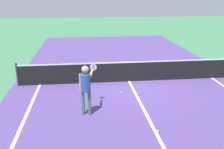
# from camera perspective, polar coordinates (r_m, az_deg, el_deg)

# --- Properties ---
(ground_plane) EXTENTS (60.00, 60.00, 0.00)m
(ground_plane) POSITION_cam_1_polar(r_m,az_deg,el_deg) (11.78, 3.92, -1.57)
(ground_plane) COLOR #38724C
(court_surface_inbounds) EXTENTS (10.62, 24.40, 0.00)m
(court_surface_inbounds) POSITION_cam_1_polar(r_m,az_deg,el_deg) (11.78, 3.92, -1.56)
(court_surface_inbounds) COLOR #4C387A
(court_surface_inbounds) RESTS_ON ground_plane
(line_center_service) EXTENTS (0.10, 6.40, 0.01)m
(line_center_service) POSITION_cam_1_polar(r_m,az_deg,el_deg) (8.91, 7.64, -8.60)
(line_center_service) COLOR white
(line_center_service) RESTS_ON ground_plane
(net) EXTENTS (10.18, 0.09, 1.07)m
(net) POSITION_cam_1_polar(r_m,az_deg,el_deg) (11.62, 3.98, 0.71)
(net) COLOR #33383D
(net) RESTS_ON ground_plane
(player_near) EXTENTS (0.63, 1.20, 1.75)m
(player_near) POSITION_cam_1_polar(r_m,az_deg,el_deg) (8.34, -6.00, -2.27)
(player_near) COLOR #3F7247
(player_near) RESTS_ON ground_plane
(tennis_ball_near_net) EXTENTS (0.07, 0.07, 0.07)m
(tennis_ball_near_net) POSITION_cam_1_polar(r_m,az_deg,el_deg) (10.44, 1.98, -4.05)
(tennis_ball_near_net) COLOR #CCE033
(tennis_ball_near_net) RESTS_ON ground_plane
(tennis_ball_mid_court) EXTENTS (0.07, 0.07, 0.07)m
(tennis_ball_mid_court) POSITION_cam_1_polar(r_m,az_deg,el_deg) (7.83, 10.43, -12.64)
(tennis_ball_mid_court) COLOR #CCE033
(tennis_ball_mid_court) RESTS_ON ground_plane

